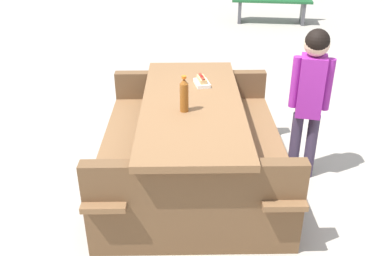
{
  "coord_description": "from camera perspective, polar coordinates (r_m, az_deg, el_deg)",
  "views": [
    {
      "loc": [
        -2.89,
        0.74,
        2.1
      ],
      "look_at": [
        0.0,
        0.0,
        0.52
      ],
      "focal_mm": 40.27,
      "sensor_mm": 36.0,
      "label": 1
    }
  ],
  "objects": [
    {
      "name": "ground_plane",
      "position": [
        3.64,
        0.0,
        -7.32
      ],
      "size": [
        30.0,
        30.0,
        0.0
      ],
      "primitive_type": "plane",
      "color": "#ADA599",
      "rests_on": "ground"
    },
    {
      "name": "picnic_table",
      "position": [
        3.41,
        0.0,
        -1.19
      ],
      "size": [
        2.07,
        1.78,
        0.75
      ],
      "color": "brown",
      "rests_on": "ground"
    },
    {
      "name": "soda_bottle",
      "position": [
        3.07,
        -1.05,
        4.39
      ],
      "size": [
        0.06,
        0.06,
        0.27
      ],
      "color": "brown",
      "rests_on": "picnic_table"
    },
    {
      "name": "hotdog_tray",
      "position": [
        3.57,
        1.31,
        6.2
      ],
      "size": [
        0.18,
        0.12,
        0.08
      ],
      "color": "white",
      "rests_on": "picnic_table"
    },
    {
      "name": "child_in_coat",
      "position": [
        3.49,
        15.48,
        5.26
      ],
      "size": [
        0.25,
        0.29,
        1.28
      ],
      "color": "#3F334C",
      "rests_on": "ground"
    }
  ]
}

